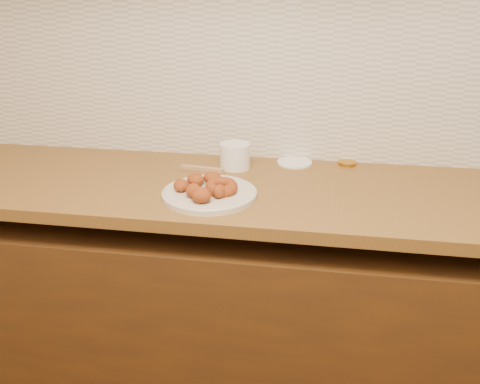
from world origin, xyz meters
name	(u,v)px	position (x,y,z in m)	size (l,w,h in m)	color
wall_back	(350,36)	(0.00, 2.00, 1.35)	(4.00, 0.02, 2.70)	tan
base_cabinet	(331,322)	(0.00, 1.69, 0.39)	(3.60, 0.60, 0.77)	#532E0F
butcher_block	(149,184)	(-0.65, 1.69, 0.88)	(2.30, 0.62, 0.04)	brown
backsplash	(347,80)	(0.00, 1.99, 1.20)	(3.60, 0.02, 0.60)	silver
donut_plate	(209,194)	(-0.41, 1.57, 0.91)	(0.30, 0.30, 0.02)	beige
ring_donut	(221,187)	(-0.37, 1.57, 0.93)	(0.10, 0.10, 0.04)	#95451C
fried_dough_chunks	(200,186)	(-0.44, 1.56, 0.94)	(0.18, 0.23, 0.05)	#95451C
plastic_tub	(235,156)	(-0.38, 1.85, 0.95)	(0.11, 0.11, 0.09)	white
tub_lid	(295,163)	(-0.17, 1.93, 0.90)	(0.13, 0.13, 0.01)	white
brass_jar_lid	(347,163)	(0.02, 1.95, 0.91)	(0.07, 0.07, 0.01)	#B68327
wooden_utensil	(202,169)	(-0.49, 1.80, 0.91)	(0.16, 0.02, 0.01)	#AA7F56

